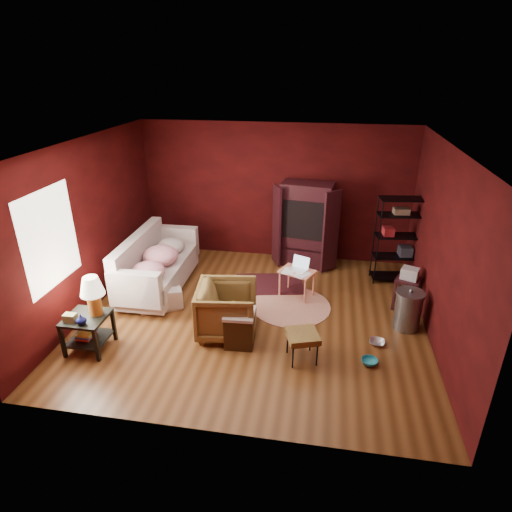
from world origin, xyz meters
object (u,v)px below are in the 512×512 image
(sofa, at_px, (158,271))
(hamper, at_px, (240,327))
(side_table, at_px, (90,307))
(armchair, at_px, (227,308))
(wire_shelving, at_px, (398,237))
(tv_armoire, at_px, (306,223))
(laptop_desk, at_px, (297,273))

(sofa, height_order, hamper, sofa)
(side_table, bearing_deg, armchair, 20.38)
(side_table, bearing_deg, wire_shelving, 32.66)
(tv_armoire, relative_size, wire_shelving, 1.04)
(armchair, bearing_deg, sofa, 45.67)
(tv_armoire, bearing_deg, hamper, -95.79)
(hamper, bearing_deg, side_table, -168.23)
(armchair, relative_size, laptop_desk, 1.24)
(laptop_desk, relative_size, wire_shelving, 0.44)
(sofa, bearing_deg, tv_armoire, -83.22)
(laptop_desk, height_order, tv_armoire, tv_armoire)
(armchair, xyz_separation_m, tv_armoire, (1.01, 2.69, 0.45))
(side_table, distance_m, hamper, 2.16)
(armchair, bearing_deg, tv_armoire, -27.83)
(armchair, height_order, tv_armoire, tv_armoire)
(armchair, xyz_separation_m, side_table, (-1.84, -0.68, 0.23))
(hamper, height_order, laptop_desk, laptop_desk)
(sofa, bearing_deg, armchair, -150.46)
(hamper, bearing_deg, armchair, 134.79)
(sofa, bearing_deg, hamper, -151.70)
(laptop_desk, bearing_deg, hamper, -90.46)
(sofa, bearing_deg, side_table, 148.54)
(sofa, height_order, tv_armoire, tv_armoire)
(laptop_desk, bearing_deg, sofa, -152.69)
(side_table, relative_size, hamper, 1.82)
(sofa, height_order, armchair, armchair)
(side_table, xyz_separation_m, laptop_desk, (2.80, 2.02, -0.23))
(laptop_desk, bearing_deg, armchair, -101.91)
(laptop_desk, xyz_separation_m, wire_shelving, (1.78, 0.92, 0.46))
(hamper, relative_size, laptop_desk, 0.86)
(sofa, xyz_separation_m, armchair, (1.57, -1.19, 0.09))
(sofa, relative_size, laptop_desk, 2.54)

